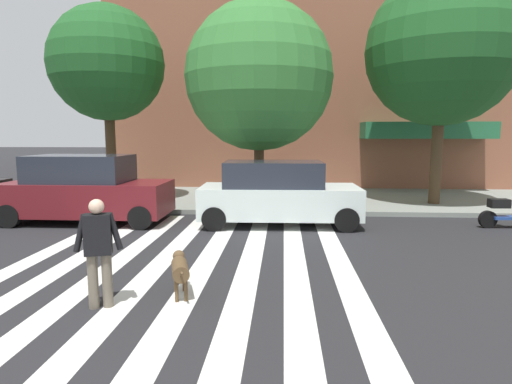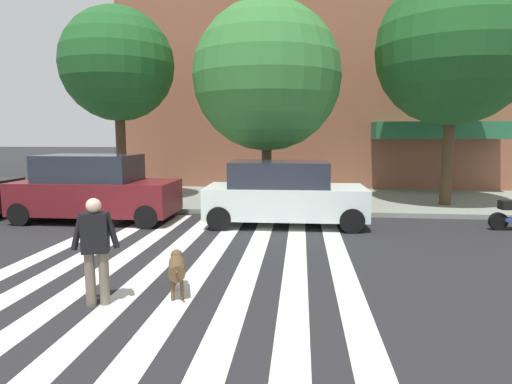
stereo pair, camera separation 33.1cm
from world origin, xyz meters
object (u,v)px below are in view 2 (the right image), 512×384
(street_tree_further, at_px, (454,48))
(street_tree_middle, at_px, (267,77))
(street_tree_nearest, at_px, (118,65))
(parked_car_third_in_line, at_px, (283,194))
(parked_car_behind_first, at_px, (95,189))
(dog_on_leash, at_px, (177,267))
(pedestrian_dog_walker, at_px, (96,245))

(street_tree_further, bearing_deg, street_tree_middle, -170.77)
(street_tree_nearest, bearing_deg, street_tree_further, 1.16)
(parked_car_third_in_line, distance_m, street_tree_middle, 4.25)
(parked_car_behind_first, xyz_separation_m, parked_car_third_in_line, (5.62, -0.00, -0.06))
(street_tree_nearest, distance_m, dog_on_leash, 10.73)
(parked_car_behind_first, relative_size, pedestrian_dog_walker, 2.85)
(street_tree_nearest, bearing_deg, street_tree_middle, -8.08)
(street_tree_nearest, distance_m, street_tree_middle, 5.49)
(street_tree_further, bearing_deg, dog_on_leash, -128.46)
(street_tree_middle, relative_size, dog_on_leash, 6.59)
(parked_car_behind_first, height_order, parked_car_third_in_line, parked_car_behind_first)
(parked_car_behind_first, xyz_separation_m, street_tree_middle, (4.96, 2.25, 3.49))
(pedestrian_dog_walker, bearing_deg, street_tree_nearest, 111.16)
(parked_car_behind_first, distance_m, parked_car_third_in_line, 5.62)
(street_tree_middle, bearing_deg, street_tree_further, 9.23)
(parked_car_behind_first, xyz_separation_m, street_tree_nearest, (-0.45, 3.02, 4.06))
(parked_car_third_in_line, relative_size, street_tree_middle, 0.67)
(street_tree_nearest, height_order, street_tree_middle, street_tree_nearest)
(street_tree_middle, bearing_deg, dog_on_leash, -95.98)
(parked_car_third_in_line, distance_m, street_tree_further, 7.82)
(parked_car_behind_first, xyz_separation_m, dog_on_leash, (4.14, -5.53, -0.52))
(pedestrian_dog_walker, distance_m, dog_on_leash, 1.30)
(parked_car_behind_first, bearing_deg, dog_on_leash, -53.19)
(street_tree_middle, bearing_deg, pedestrian_dog_walker, -102.70)
(parked_car_third_in_line, relative_size, dog_on_leash, 4.43)
(street_tree_middle, distance_m, street_tree_further, 6.32)
(parked_car_behind_first, bearing_deg, street_tree_further, 16.30)
(parked_car_behind_first, xyz_separation_m, street_tree_further, (11.12, 3.25, 4.45))
(parked_car_third_in_line, bearing_deg, dog_on_leash, -105.00)
(parked_car_behind_first, relative_size, parked_car_third_in_line, 1.03)
(parked_car_behind_first, relative_size, street_tree_middle, 0.70)
(street_tree_middle, height_order, dog_on_leash, street_tree_middle)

